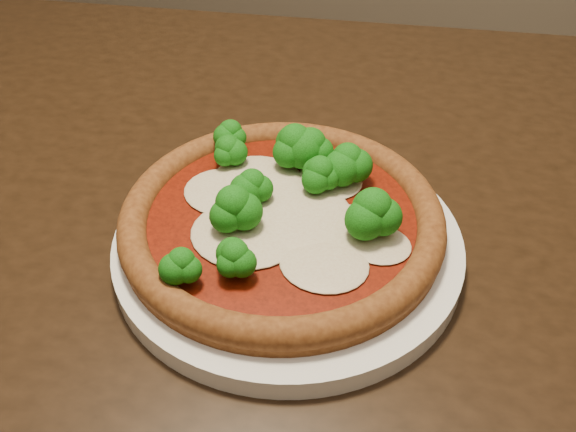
% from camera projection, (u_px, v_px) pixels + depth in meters
% --- Properties ---
extents(dining_table, '(1.25, 1.02, 0.75)m').
position_uv_depth(dining_table, '(234.00, 282.00, 0.65)').
color(dining_table, black).
rests_on(dining_table, floor).
extents(plate, '(0.29, 0.29, 0.02)m').
position_uv_depth(plate, '(288.00, 244.00, 0.53)').
color(plate, silver).
rests_on(plate, dining_table).
extents(pizza, '(0.27, 0.27, 0.06)m').
position_uv_depth(pizza, '(284.00, 211.00, 0.53)').
color(pizza, brown).
rests_on(pizza, plate).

